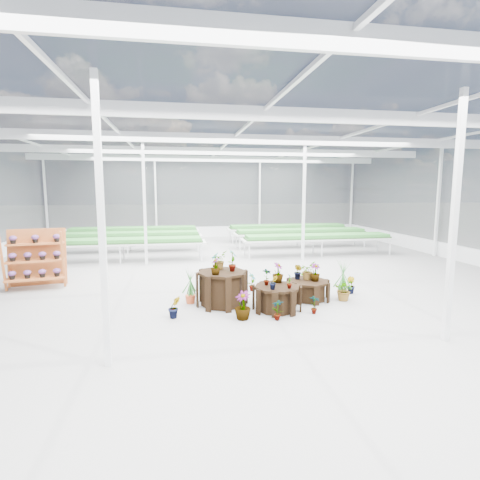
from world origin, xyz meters
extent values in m
plane|color=gray|center=(0.00, 0.00, 0.00)|extent=(24.00, 24.00, 0.00)
cylinder|color=black|center=(-0.83, -1.19, 0.41)|extent=(1.35, 1.35, 0.83)
cylinder|color=black|center=(0.37, -1.79, 0.29)|extent=(1.39, 1.39, 0.58)
cylinder|color=black|center=(1.37, -1.09, 0.24)|extent=(1.14, 1.14, 0.49)
imported|color=#317932|center=(-0.97, -0.97, 1.05)|extent=(0.15, 0.23, 0.43)
imported|color=#317932|center=(-0.58, -1.22, 1.11)|extent=(0.28, 0.34, 0.57)
imported|color=#317932|center=(-0.87, -0.88, 1.05)|extent=(0.50, 0.52, 0.44)
imported|color=#317932|center=(-1.02, -1.50, 1.02)|extent=(0.25, 0.25, 0.39)
imported|color=#317932|center=(0.15, -1.68, 0.78)|extent=(0.26, 0.24, 0.40)
imported|color=#317932|center=(0.59, -2.04, 0.76)|extent=(0.17, 0.22, 0.37)
imported|color=#317932|center=(0.48, -1.47, 0.81)|extent=(0.38, 0.38, 0.48)
imported|color=#317932|center=(0.21, -2.07, 0.74)|extent=(0.20, 0.17, 0.32)
imported|color=#317932|center=(1.16, -0.92, 0.69)|extent=(0.24, 0.27, 0.40)
imported|color=#317932|center=(1.53, -1.16, 0.71)|extent=(0.28, 0.28, 0.44)
imported|color=#317932|center=(1.40, -0.95, 0.72)|extent=(0.54, 0.54, 0.46)
imported|color=#317932|center=(-1.97, -1.93, 0.25)|extent=(0.32, 0.29, 0.49)
imported|color=#317932|center=(-0.52, -2.27, 0.31)|extent=(0.49, 0.49, 0.62)
imported|color=#317932|center=(0.21, -2.44, 0.23)|extent=(0.26, 0.19, 0.47)
imported|color=#317932|center=(1.14, -2.18, 0.22)|extent=(0.27, 0.27, 0.43)
imported|color=#317932|center=(2.25, -1.34, 0.28)|extent=(0.64, 0.62, 0.55)
imported|color=#317932|center=(2.70, -0.75, 0.23)|extent=(0.25, 0.29, 0.45)
imported|color=#317932|center=(1.57, -0.10, 0.25)|extent=(0.39, 0.45, 0.50)
imported|color=#317932|center=(0.13, -0.07, 0.26)|extent=(0.31, 0.33, 0.52)
camera|label=1|loc=(-1.88, -9.91, 2.79)|focal=28.00mm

